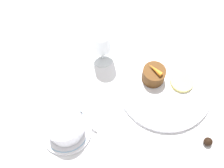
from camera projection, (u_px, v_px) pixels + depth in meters
ground_plane at (147, 79)px, 0.74m from camera, size 3.00×3.00×0.00m
dinner_plate at (165, 87)px, 0.72m from camera, size 0.26×0.26×0.01m
saucer at (66, 129)px, 0.67m from camera, size 0.13×0.13×0.01m
coffee_cup at (65, 126)px, 0.64m from camera, size 0.12×0.09×0.06m
spoon at (74, 117)px, 0.68m from camera, size 0.02×0.11×0.00m
wine_glass at (102, 42)px, 0.70m from camera, size 0.07×0.07×0.12m
fork at (140, 141)px, 0.66m from camera, size 0.03×0.19×0.01m
dessert_cake at (153, 75)px, 0.71m from camera, size 0.06×0.06×0.04m
carrot_garnish at (155, 70)px, 0.68m from camera, size 0.03×0.05×0.01m
pineapple_slice at (182, 82)px, 0.72m from camera, size 0.06×0.06×0.01m
chocolate_truffle at (208, 142)px, 0.65m from camera, size 0.02×0.02×0.02m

